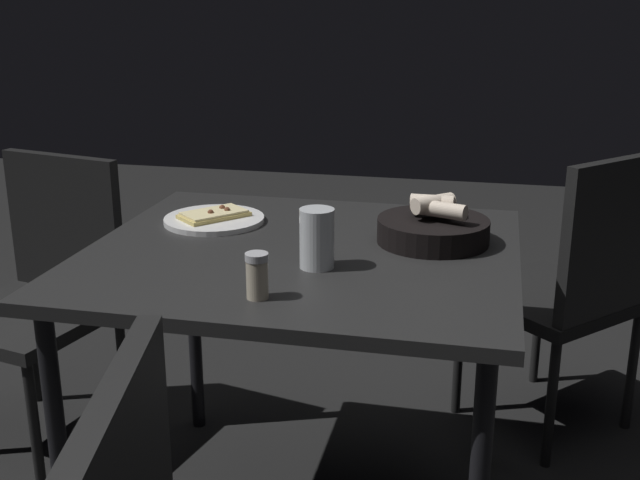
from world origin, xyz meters
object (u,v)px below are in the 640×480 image
(bread_basket, at_px, (433,228))
(beer_glass, at_px, (317,241))
(pepper_shaker, at_px, (257,278))
(chair_spare, at_px, (43,283))
(pizza_plate, at_px, (214,218))
(dining_table, at_px, (302,277))
(chair_far, at_px, (575,280))

(bread_basket, relative_size, beer_glass, 2.03)
(pepper_shaker, bearing_deg, chair_spare, -124.73)
(beer_glass, bearing_deg, pizza_plate, -129.75)
(dining_table, relative_size, pepper_shaker, 10.76)
(dining_table, xyz_separation_m, pizza_plate, (-0.17, -0.28, 0.08))
(beer_glass, xyz_separation_m, chair_spare, (-0.40, -0.94, -0.33))
(beer_glass, bearing_deg, chair_far, 139.37)
(dining_table, distance_m, pizza_plate, 0.33)
(pizza_plate, xyz_separation_m, beer_glass, (0.28, 0.34, 0.05))
(pepper_shaker, relative_size, chair_spare, 0.11)
(pepper_shaker, bearing_deg, chair_far, 143.12)
(dining_table, bearing_deg, chair_far, 131.66)
(pizza_plate, bearing_deg, dining_table, 58.78)
(chair_far, distance_m, chair_spare, 1.60)
(dining_table, relative_size, chair_far, 1.12)
(pizza_plate, height_order, chair_spare, chair_spare)
(chair_spare, bearing_deg, dining_table, 72.22)
(pizza_plate, xyz_separation_m, chair_far, (-0.44, 0.97, -0.26))
(chair_far, bearing_deg, pizza_plate, -65.31)
(pizza_plate, height_order, beer_glass, beer_glass)
(dining_table, relative_size, bread_basket, 3.73)
(bread_basket, height_order, pepper_shaker, bread_basket)
(dining_table, height_order, pizza_plate, pizza_plate)
(beer_glass, relative_size, pepper_shaker, 1.42)
(beer_glass, height_order, chair_spare, beer_glass)
(bread_basket, distance_m, pepper_shaker, 0.54)
(beer_glass, xyz_separation_m, pepper_shaker, (0.20, -0.07, -0.02))
(chair_spare, bearing_deg, pepper_shaker, 55.27)
(dining_table, distance_m, chair_spare, 0.94)
(pizza_plate, height_order, pepper_shaker, pepper_shaker)
(dining_table, bearing_deg, pizza_plate, -121.22)
(bread_basket, xyz_separation_m, chair_far, (-0.50, 0.39, -0.28))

